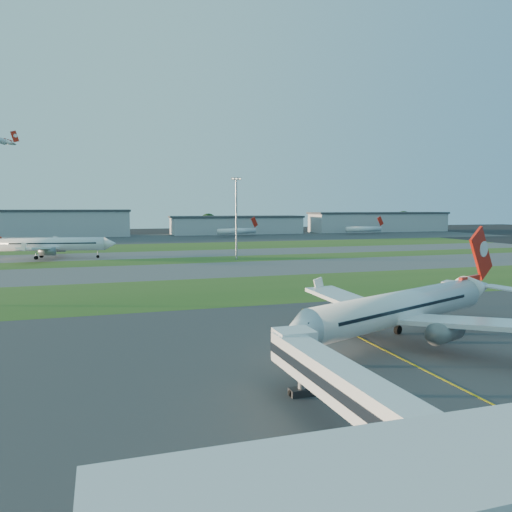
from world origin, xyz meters
name	(u,v)px	position (x,y,z in m)	size (l,w,h in m)	color
ground	(371,370)	(0.00, 0.00, 0.00)	(700.00, 700.00, 0.00)	black
apron_near	(371,370)	(0.00, 0.00, 0.01)	(300.00, 70.00, 0.01)	#333335
grass_strip_a	(237,290)	(0.00, 52.00, 0.01)	(300.00, 34.00, 0.01)	#28521B
taxiway_a	(204,270)	(0.00, 85.00, 0.01)	(300.00, 32.00, 0.01)	#515154
grass_strip_b	(188,260)	(0.00, 110.00, 0.01)	(300.00, 18.00, 0.01)	#28521B
taxiway_b	(178,254)	(0.00, 132.00, 0.01)	(300.00, 26.00, 0.01)	#515154
grass_strip_c	(166,247)	(0.00, 165.00, 0.01)	(300.00, 40.00, 0.01)	#28521B
apron_far	(152,238)	(0.00, 225.00, 0.01)	(400.00, 80.00, 0.01)	#333335
yellow_line	(413,365)	(5.00, 0.00, 0.00)	(0.25, 60.00, 0.02)	gold
jet_bridge	(360,396)	(-9.81, -15.24, 4.01)	(4.20, 26.90, 6.20)	silver
airliner_parked	(402,308)	(8.77, 7.79, 4.32)	(37.18, 31.59, 12.31)	white
airliner_taxiing	(50,245)	(-41.69, 128.85, 4.56)	(41.32, 34.77, 12.97)	white
mini_jet_near	(237,231)	(47.33, 225.99, 3.28)	(26.95, 13.21, 9.48)	white
mini_jet_far	(364,229)	(128.18, 227.48, 3.28)	(28.47, 7.56, 9.48)	white
light_mast_centre	(236,213)	(15.00, 108.00, 14.81)	(3.20, 0.70, 25.80)	gray
hangar_west	(64,223)	(-45.00, 255.00, 7.64)	(71.40, 23.00, 15.20)	#989A9F
hangar_east	(237,225)	(55.00, 255.00, 5.64)	(81.60, 23.00, 11.20)	#989A9F
hangar_far_east	(379,222)	(155.00, 255.00, 6.64)	(96.90, 23.00, 13.20)	#989A9F
tree_mid_west	(111,225)	(-20.00, 266.00, 5.84)	(9.90, 9.90, 10.80)	black
tree_mid_east	(208,223)	(40.00, 269.00, 6.81)	(11.55, 11.55, 12.60)	black
tree_east	(317,223)	(115.00, 267.00, 6.16)	(10.45, 10.45, 11.40)	black
tree_far_east	(403,220)	(185.00, 271.00, 7.46)	(12.65, 12.65, 13.80)	black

